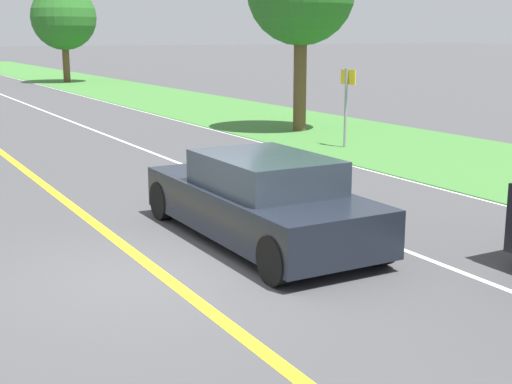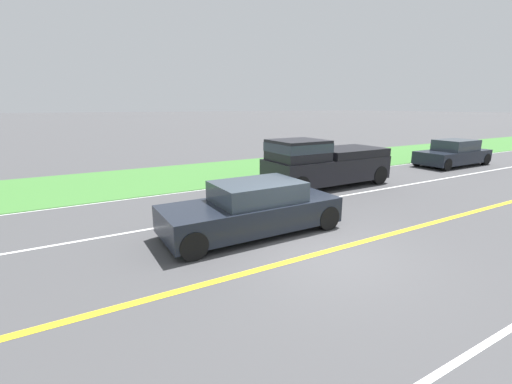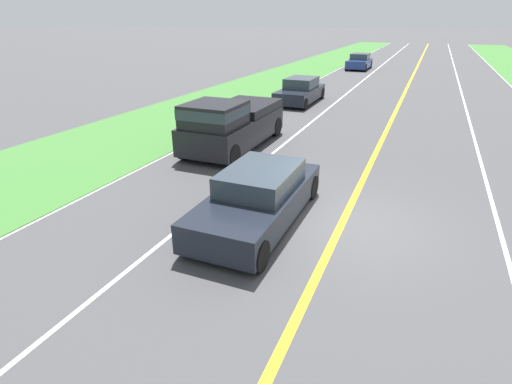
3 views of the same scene
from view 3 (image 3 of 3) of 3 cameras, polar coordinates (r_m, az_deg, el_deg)
name	(u,v)px [view 3 (image 3 of 3)]	position (r m, az deg, el deg)	size (l,w,h in m)	color
ground_plane	(342,222)	(10.02, 12.25, -4.24)	(400.00, 400.00, 0.00)	#424244
centre_divider_line	(342,222)	(10.02, 12.25, -4.22)	(0.18, 160.00, 0.01)	yellow
lane_edge_line_right	(116,180)	(13.02, -19.40, 1.58)	(0.14, 160.00, 0.01)	white
lane_dash_same_dir	(216,199)	(11.08, -5.70, -0.98)	(0.10, 160.00, 0.01)	white
lane_dash_oncoming	(506,252)	(10.13, 32.11, -7.29)	(0.10, 160.00, 0.01)	white
grass_verge_right	(45,167)	(15.13, -27.96, 3.18)	(6.00, 160.00, 0.03)	#3D7533
ego_car	(259,197)	(9.59, 0.36, -0.78)	(1.85, 4.60, 1.34)	black
dog	(227,187)	(10.60, -4.21, 0.68)	(0.41, 1.06, 0.76)	brown
pickup_truck	(231,123)	(15.18, -3.57, 9.83)	(2.12, 5.23, 1.96)	black
car_trailing_near	(300,91)	(24.18, 6.34, 14.11)	(1.88, 4.52, 1.41)	black
car_trailing_mid	(359,62)	(41.89, 14.55, 17.55)	(1.94, 4.35, 1.45)	navy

